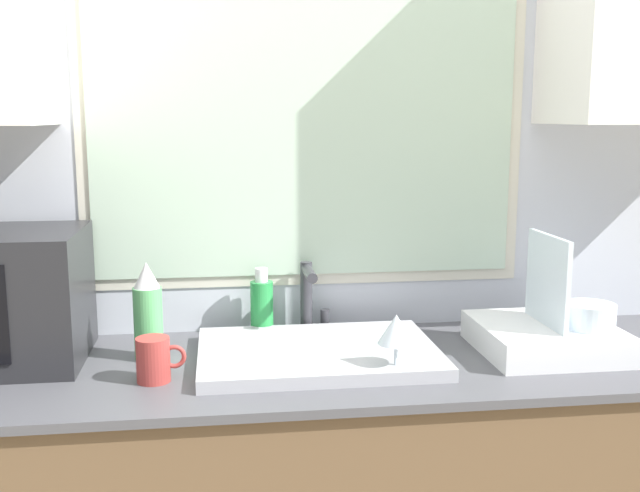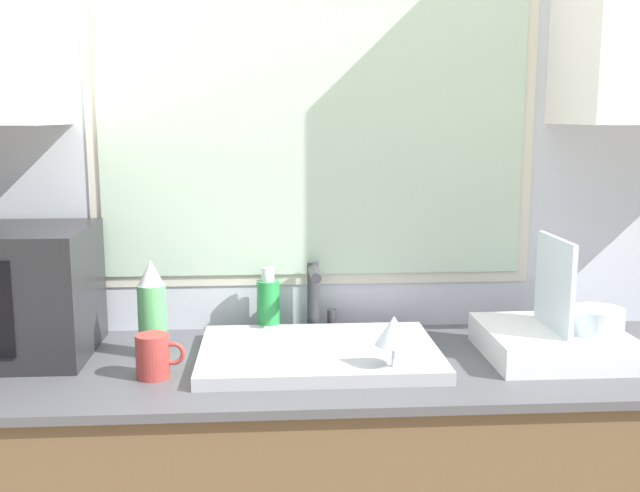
{
  "view_description": "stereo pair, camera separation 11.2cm",
  "coord_description": "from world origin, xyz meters",
  "px_view_note": "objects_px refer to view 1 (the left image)",
  "views": [
    {
      "loc": [
        -0.23,
        -1.39,
        1.49
      ],
      "look_at": [
        -0.01,
        0.26,
        1.2
      ],
      "focal_mm": 42.0,
      "sensor_mm": 36.0,
      "label": 1
    },
    {
      "loc": [
        -0.12,
        -1.41,
        1.49
      ],
      "look_at": [
        -0.01,
        0.26,
        1.2
      ],
      "focal_mm": 42.0,
      "sensor_mm": 36.0,
      "label": 2
    }
  ],
  "objects_px": {
    "faucet": "(309,293)",
    "dish_rack": "(549,332)",
    "mug_near_sink": "(154,360)",
    "wine_glass": "(396,332)",
    "spray_bottle": "(148,313)",
    "soap_bottle": "(262,306)"
  },
  "relations": [
    {
      "from": "faucet",
      "to": "mug_near_sink",
      "type": "relative_size",
      "value": 1.76
    },
    {
      "from": "mug_near_sink",
      "to": "wine_glass",
      "type": "bearing_deg",
      "value": -5.42
    },
    {
      "from": "wine_glass",
      "to": "dish_rack",
      "type": "bearing_deg",
      "value": 17.22
    },
    {
      "from": "dish_rack",
      "to": "soap_bottle",
      "type": "relative_size",
      "value": 1.78
    },
    {
      "from": "wine_glass",
      "to": "soap_bottle",
      "type": "bearing_deg",
      "value": 126.57
    },
    {
      "from": "soap_bottle",
      "to": "wine_glass",
      "type": "xyz_separation_m",
      "value": [
        0.27,
        -0.37,
        0.03
      ]
    },
    {
      "from": "faucet",
      "to": "wine_glass",
      "type": "distance_m",
      "value": 0.39
    },
    {
      "from": "faucet",
      "to": "dish_rack",
      "type": "height_order",
      "value": "dish_rack"
    },
    {
      "from": "mug_near_sink",
      "to": "wine_glass",
      "type": "xyz_separation_m",
      "value": [
        0.52,
        -0.05,
        0.06
      ]
    },
    {
      "from": "wine_glass",
      "to": "spray_bottle",
      "type": "bearing_deg",
      "value": 159.15
    },
    {
      "from": "mug_near_sink",
      "to": "wine_glass",
      "type": "distance_m",
      "value": 0.53
    },
    {
      "from": "faucet",
      "to": "soap_bottle",
      "type": "bearing_deg",
      "value": 178.09
    },
    {
      "from": "soap_bottle",
      "to": "wine_glass",
      "type": "height_order",
      "value": "soap_bottle"
    },
    {
      "from": "soap_bottle",
      "to": "faucet",
      "type": "bearing_deg",
      "value": -1.91
    },
    {
      "from": "soap_bottle",
      "to": "wine_glass",
      "type": "bearing_deg",
      "value": -53.43
    },
    {
      "from": "spray_bottle",
      "to": "mug_near_sink",
      "type": "height_order",
      "value": "spray_bottle"
    },
    {
      "from": "dish_rack",
      "to": "soap_bottle",
      "type": "height_order",
      "value": "dish_rack"
    },
    {
      "from": "faucet",
      "to": "wine_glass",
      "type": "height_order",
      "value": "faucet"
    },
    {
      "from": "mug_near_sink",
      "to": "wine_glass",
      "type": "relative_size",
      "value": 0.75
    },
    {
      "from": "soap_bottle",
      "to": "spray_bottle",
      "type": "bearing_deg",
      "value": -150.44
    },
    {
      "from": "dish_rack",
      "to": "wine_glass",
      "type": "distance_m",
      "value": 0.44
    },
    {
      "from": "faucet",
      "to": "wine_glass",
      "type": "bearing_deg",
      "value": -67.85
    }
  ]
}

